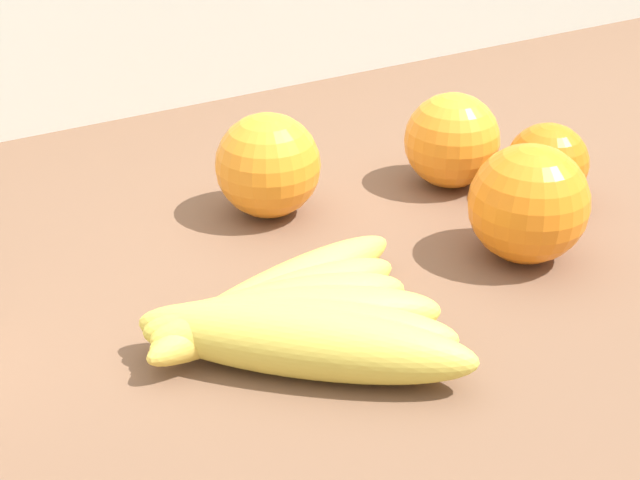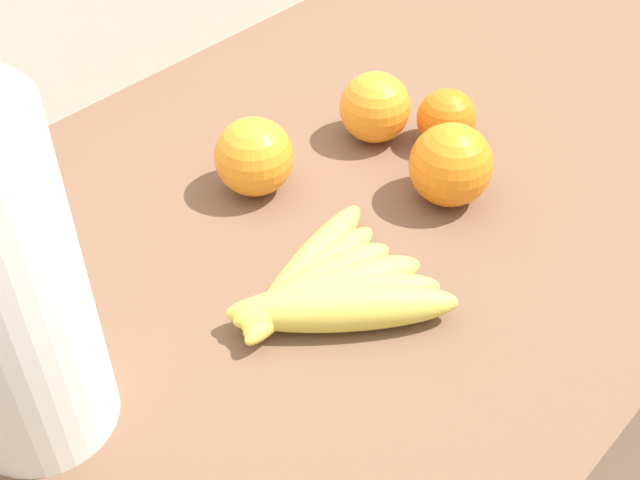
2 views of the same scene
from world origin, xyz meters
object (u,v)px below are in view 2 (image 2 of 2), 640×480
(orange_right, at_px, (374,108))
(paper_towel_roll, at_px, (0,289))
(orange_back_right, at_px, (451,165))
(orange_back_left, at_px, (254,157))
(banana_bunch, at_px, (326,291))
(orange_center, at_px, (446,118))

(orange_right, relative_size, paper_towel_roll, 0.25)
(orange_back_right, height_order, orange_back_left, orange_back_right)
(banana_bunch, xyz_separation_m, orange_back_left, (0.07, 0.17, 0.02))
(banana_bunch, relative_size, orange_back_right, 2.42)
(orange_center, bearing_deg, orange_right, 124.72)
(banana_bunch, relative_size, paper_towel_roll, 0.65)
(orange_back_right, xyz_separation_m, orange_back_left, (-0.12, 0.15, -0.00))
(orange_back_left, xyz_separation_m, paper_towel_roll, (-0.31, -0.08, 0.10))
(banana_bunch, relative_size, orange_center, 3.14)
(orange_center, relative_size, paper_towel_roll, 0.21)
(orange_right, distance_m, paper_towel_roll, 0.47)
(orange_back_left, relative_size, orange_center, 1.24)
(banana_bunch, height_order, orange_back_right, orange_back_right)
(banana_bunch, bearing_deg, orange_back_left, 65.66)
(orange_center, bearing_deg, orange_back_right, -141.88)
(orange_back_left, bearing_deg, orange_back_right, -52.05)
(orange_right, distance_m, orange_center, 0.08)
(orange_back_left, bearing_deg, paper_towel_roll, -164.90)
(orange_back_right, distance_m, paper_towel_roll, 0.44)
(orange_right, bearing_deg, paper_towel_roll, -173.47)
(orange_right, relative_size, orange_back_left, 0.97)
(banana_bunch, distance_m, orange_right, 0.26)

